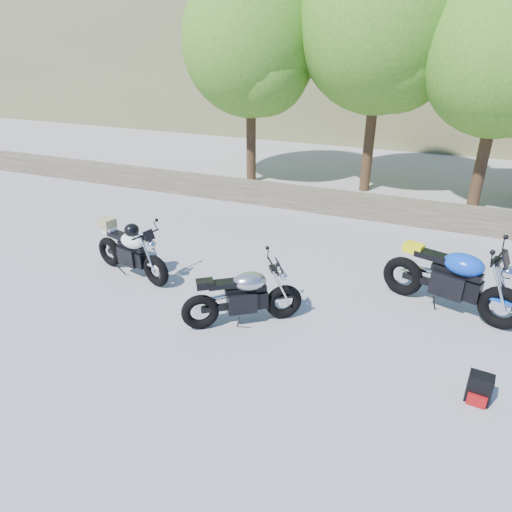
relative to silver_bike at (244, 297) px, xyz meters
The scene contains 9 objects.
ground 0.59m from the silver_bike, 146.53° to the right, with size 90.00×90.00×0.00m, color #949399.
stone_wall 5.30m from the silver_bike, 93.50° to the left, with size 22.00×0.55×0.50m, color #4A3E31.
tree_decid_left 8.09m from the silver_bike, 111.43° to the left, with size 3.67×3.67×5.62m.
tree_decid_mid 8.18m from the silver_bike, 85.45° to the left, with size 4.08×4.08×6.24m.
tree_decid_right 8.12m from the silver_bike, 63.29° to the left, with size 3.54×3.54×5.41m.
silver_bike is the anchor object (origin of this frame).
white_bike 2.57m from the silver_bike, 165.42° to the left, with size 1.82×0.71×1.03m.
blue_bike 3.24m from the silver_bike, 28.70° to the left, with size 2.14×0.92×1.11m.
backpack 3.28m from the silver_bike, ahead, with size 0.29×0.26×0.37m.
Camera 1 is at (2.70, -5.08, 3.92)m, focal length 32.00 mm.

